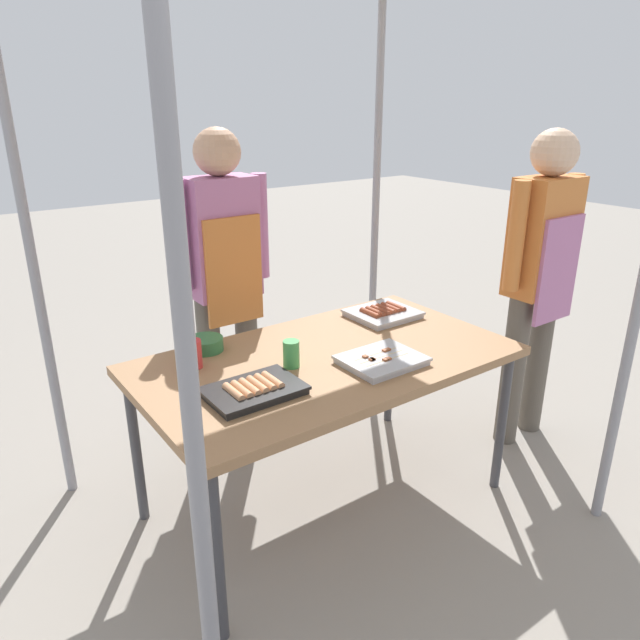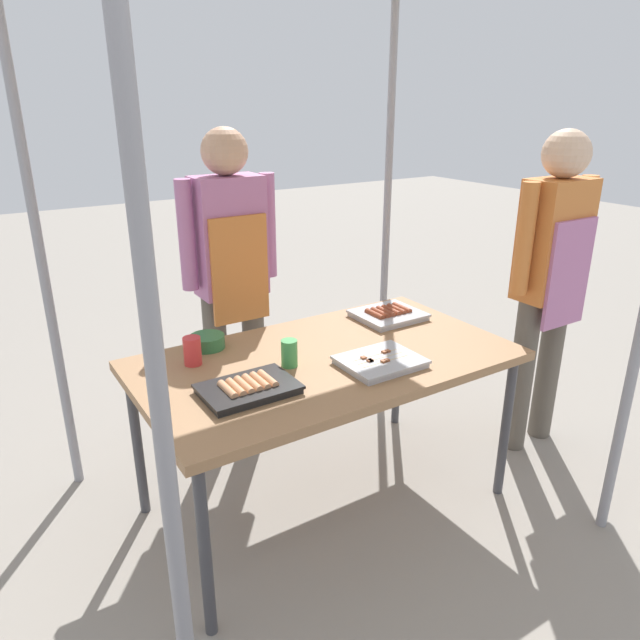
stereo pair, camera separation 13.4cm
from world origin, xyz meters
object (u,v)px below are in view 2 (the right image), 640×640
object	(u,v)px
condiment_bowl	(207,342)
vendor_woman	(231,265)
drink_cup_by_wok	(192,351)
tray_pork_links	(388,314)
tray_grilled_sausages	(248,388)
customer_nearby	(551,269)
tray_meat_skewers	(380,362)
drink_cup_near_edge	(290,353)
stall_table	(326,367)

from	to	relation	value
condiment_bowl	vendor_woman	bearing A→B (deg)	52.28
drink_cup_by_wok	tray_pork_links	bearing A→B (deg)	-0.45
drink_cup_by_wok	tray_grilled_sausages	bearing A→B (deg)	-77.11
vendor_woman	customer_nearby	distance (m)	1.61
tray_pork_links	condiment_bowl	distance (m)	0.92
tray_meat_skewers	drink_cup_near_edge	world-z (taller)	drink_cup_near_edge
vendor_woman	tray_grilled_sausages	bearing A→B (deg)	68.73
tray_grilled_sausages	drink_cup_near_edge	world-z (taller)	drink_cup_near_edge
drink_cup_near_edge	vendor_woman	world-z (taller)	vendor_woman
tray_meat_skewers	vendor_woman	size ratio (longest dim) A/B	0.19
tray_meat_skewers	condiment_bowl	bearing A→B (deg)	133.71
stall_table	drink_cup_near_edge	distance (m)	0.21
tray_pork_links	condiment_bowl	xyz separation A→B (m)	(-0.91, 0.14, 0.01)
drink_cup_near_edge	drink_cup_by_wok	world-z (taller)	drink_cup_by_wok
drink_cup_by_wok	vendor_woman	world-z (taller)	vendor_woman
tray_meat_skewers	tray_pork_links	xyz separation A→B (m)	(0.38, 0.42, 0.00)
tray_grilled_sausages	tray_pork_links	world-z (taller)	tray_pork_links
condiment_bowl	drink_cup_by_wok	world-z (taller)	drink_cup_by_wok
tray_pork_links	customer_nearby	distance (m)	0.84
tray_meat_skewers	condiment_bowl	size ratio (longest dim) A/B	2.11
tray_grilled_sausages	vendor_woman	distance (m)	0.97
drink_cup_by_wok	stall_table	bearing A→B (deg)	-24.32
condiment_bowl	customer_nearby	world-z (taller)	customer_nearby
tray_meat_skewers	tray_grilled_sausages	bearing A→B (deg)	172.63
drink_cup_by_wok	customer_nearby	xyz separation A→B (m)	(1.75, -0.39, 0.18)
stall_table	customer_nearby	bearing A→B (deg)	-7.14
stall_table	vendor_woman	size ratio (longest dim) A/B	0.96
tray_meat_skewers	vendor_woman	world-z (taller)	vendor_woman
tray_pork_links	vendor_woman	bearing A→B (deg)	138.39
tray_grilled_sausages	condiment_bowl	bearing A→B (deg)	85.84
condiment_bowl	drink_cup_by_wok	bearing A→B (deg)	-132.02
condiment_bowl	tray_pork_links	bearing A→B (deg)	-8.56
drink_cup_near_edge	tray_meat_skewers	bearing A→B (deg)	-31.40
drink_cup_near_edge	customer_nearby	distance (m)	1.44
tray_grilled_sausages	vendor_woman	size ratio (longest dim) A/B	0.21
vendor_woman	customer_nearby	xyz separation A→B (m)	(1.32, -0.91, -0.00)
drink_cup_near_edge	customer_nearby	world-z (taller)	customer_nearby
tray_grilled_sausages	vendor_woman	bearing A→B (deg)	68.73
drink_cup_near_edge	vendor_woman	size ratio (longest dim) A/B	0.07
stall_table	tray_meat_skewers	world-z (taller)	tray_meat_skewers
vendor_woman	customer_nearby	size ratio (longest dim) A/B	1.00
tray_pork_links	condiment_bowl	world-z (taller)	condiment_bowl
drink_cup_by_wok	vendor_woman	distance (m)	0.70
stall_table	drink_cup_by_wok	world-z (taller)	drink_cup_by_wok
customer_nearby	stall_table	bearing A→B (deg)	172.86
stall_table	drink_cup_near_edge	size ratio (longest dim) A/B	13.97
customer_nearby	tray_pork_links	bearing A→B (deg)	152.38
stall_table	condiment_bowl	bearing A→B (deg)	137.62
tray_pork_links	stall_table	bearing A→B (deg)	-156.69
customer_nearby	tray_meat_skewers	bearing A→B (deg)	-177.81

